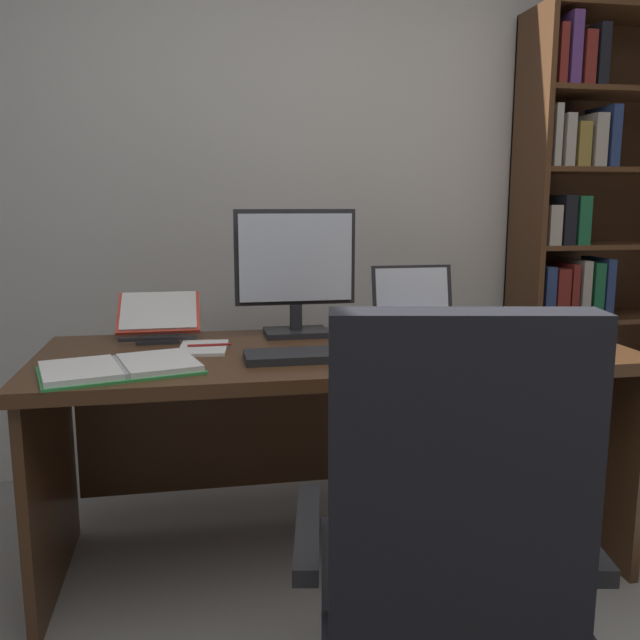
{
  "coord_description": "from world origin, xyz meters",
  "views": [
    {
      "loc": [
        -0.5,
        -0.96,
        1.2
      ],
      "look_at": [
        -0.12,
        1.06,
        0.84
      ],
      "focal_mm": 37.49,
      "sensor_mm": 36.0,
      "label": 1
    }
  ],
  "objects_px": {
    "office_chair": "(444,587)",
    "reading_stand_with_book": "(159,317)",
    "desk": "(331,398)",
    "keyboard": "(314,355)",
    "monitor": "(295,274)",
    "bookshelf": "(592,244)",
    "laptop": "(419,317)",
    "coffee_mug": "(569,327)",
    "open_binder": "(120,368)",
    "notepad": "(203,348)",
    "pen": "(209,345)",
    "computer_mouse": "(409,349)"
  },
  "relations": [
    {
      "from": "computer_mouse",
      "to": "open_binder",
      "type": "distance_m",
      "value": 0.86
    },
    {
      "from": "reading_stand_with_book",
      "to": "pen",
      "type": "distance_m",
      "value": 0.29
    },
    {
      "from": "pen",
      "to": "coffee_mug",
      "type": "relative_size",
      "value": 1.51
    },
    {
      "from": "notepad",
      "to": "computer_mouse",
      "type": "bearing_deg",
      "value": -17.42
    },
    {
      "from": "notepad",
      "to": "bookshelf",
      "type": "bearing_deg",
      "value": 19.98
    },
    {
      "from": "bookshelf",
      "to": "reading_stand_with_book",
      "type": "xyz_separation_m",
      "value": [
        -1.91,
        -0.41,
        -0.21
      ]
    },
    {
      "from": "bookshelf",
      "to": "open_binder",
      "type": "bearing_deg",
      "value": -156.01
    },
    {
      "from": "bookshelf",
      "to": "laptop",
      "type": "relative_size",
      "value": 6.4
    },
    {
      "from": "desk",
      "to": "keyboard",
      "type": "distance_m",
      "value": 0.31
    },
    {
      "from": "office_chair",
      "to": "monitor",
      "type": "xyz_separation_m",
      "value": [
        -0.13,
        1.14,
        0.52
      ]
    },
    {
      "from": "keyboard",
      "to": "bookshelf",
      "type": "bearing_deg",
      "value": 30.28
    },
    {
      "from": "bookshelf",
      "to": "pen",
      "type": "distance_m",
      "value": 1.88
    },
    {
      "from": "reading_stand_with_book",
      "to": "open_binder",
      "type": "height_order",
      "value": "reading_stand_with_book"
    },
    {
      "from": "office_chair",
      "to": "notepad",
      "type": "distance_m",
      "value": 1.11
    },
    {
      "from": "office_chair",
      "to": "open_binder",
      "type": "xyz_separation_m",
      "value": [
        -0.69,
        0.71,
        0.31
      ]
    },
    {
      "from": "monitor",
      "to": "reading_stand_with_book",
      "type": "relative_size",
      "value": 1.57
    },
    {
      "from": "coffee_mug",
      "to": "bookshelf",
      "type": "bearing_deg",
      "value": 53.81
    },
    {
      "from": "keyboard",
      "to": "reading_stand_with_book",
      "type": "bearing_deg",
      "value": 137.89
    },
    {
      "from": "laptop",
      "to": "coffee_mug",
      "type": "xyz_separation_m",
      "value": [
        0.44,
        -0.27,
        -0.0
      ]
    },
    {
      "from": "keyboard",
      "to": "notepad",
      "type": "bearing_deg",
      "value": 149.02
    },
    {
      "from": "reading_stand_with_book",
      "to": "pen",
      "type": "height_order",
      "value": "reading_stand_with_book"
    },
    {
      "from": "monitor",
      "to": "pen",
      "type": "distance_m",
      "value": 0.41
    },
    {
      "from": "desk",
      "to": "open_binder",
      "type": "xyz_separation_m",
      "value": [
        -0.66,
        -0.27,
        0.2
      ]
    },
    {
      "from": "bookshelf",
      "to": "open_binder",
      "type": "distance_m",
      "value": 2.2
    },
    {
      "from": "computer_mouse",
      "to": "open_binder",
      "type": "bearing_deg",
      "value": -176.67
    },
    {
      "from": "bookshelf",
      "to": "notepad",
      "type": "relative_size",
      "value": 9.59
    },
    {
      "from": "bookshelf",
      "to": "coffee_mug",
      "type": "relative_size",
      "value": 21.75
    },
    {
      "from": "pen",
      "to": "monitor",
      "type": "bearing_deg",
      "value": 30.21
    },
    {
      "from": "computer_mouse",
      "to": "open_binder",
      "type": "relative_size",
      "value": 0.22
    },
    {
      "from": "keyboard",
      "to": "coffee_mug",
      "type": "xyz_separation_m",
      "value": [
        0.9,
        0.11,
        0.03
      ]
    },
    {
      "from": "bookshelf",
      "to": "office_chair",
      "type": "bearing_deg",
      "value": -129.2
    },
    {
      "from": "monitor",
      "to": "notepad",
      "type": "distance_m",
      "value": 0.43
    },
    {
      "from": "keyboard",
      "to": "laptop",
      "type": "bearing_deg",
      "value": 39.33
    },
    {
      "from": "notepad",
      "to": "pen",
      "type": "xyz_separation_m",
      "value": [
        0.02,
        0.0,
        0.01
      ]
    },
    {
      "from": "bookshelf",
      "to": "laptop",
      "type": "distance_m",
      "value": 1.1
    },
    {
      "from": "office_chair",
      "to": "pen",
      "type": "relative_size",
      "value": 7.27
    },
    {
      "from": "monitor",
      "to": "laptop",
      "type": "distance_m",
      "value": 0.49
    },
    {
      "from": "notepad",
      "to": "office_chair",
      "type": "bearing_deg",
      "value": -64.29
    },
    {
      "from": "office_chair",
      "to": "reading_stand_with_book",
      "type": "distance_m",
      "value": 1.39
    },
    {
      "from": "bookshelf",
      "to": "keyboard",
      "type": "relative_size",
      "value": 4.79
    },
    {
      "from": "laptop",
      "to": "pen",
      "type": "xyz_separation_m",
      "value": [
        -0.77,
        -0.18,
        -0.04
      ]
    },
    {
      "from": "desk",
      "to": "reading_stand_with_book",
      "type": "xyz_separation_m",
      "value": [
        -0.57,
        0.21,
        0.27
      ]
    },
    {
      "from": "computer_mouse",
      "to": "notepad",
      "type": "height_order",
      "value": "computer_mouse"
    },
    {
      "from": "laptop",
      "to": "reading_stand_with_book",
      "type": "relative_size",
      "value": 1.11
    },
    {
      "from": "reading_stand_with_book",
      "to": "notepad",
      "type": "xyz_separation_m",
      "value": [
        0.15,
        -0.23,
        -0.07
      ]
    },
    {
      "from": "reading_stand_with_book",
      "to": "notepad",
      "type": "bearing_deg",
      "value": -57.59
    },
    {
      "from": "monitor",
      "to": "bookshelf",
      "type": "bearing_deg",
      "value": 17.84
    },
    {
      "from": "computer_mouse",
      "to": "pen",
      "type": "xyz_separation_m",
      "value": [
        -0.61,
        0.2,
        -0.01
      ]
    },
    {
      "from": "desk",
      "to": "office_chair",
      "type": "bearing_deg",
      "value": -87.89
    },
    {
      "from": "pen",
      "to": "coffee_mug",
      "type": "height_order",
      "value": "coffee_mug"
    }
  ]
}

